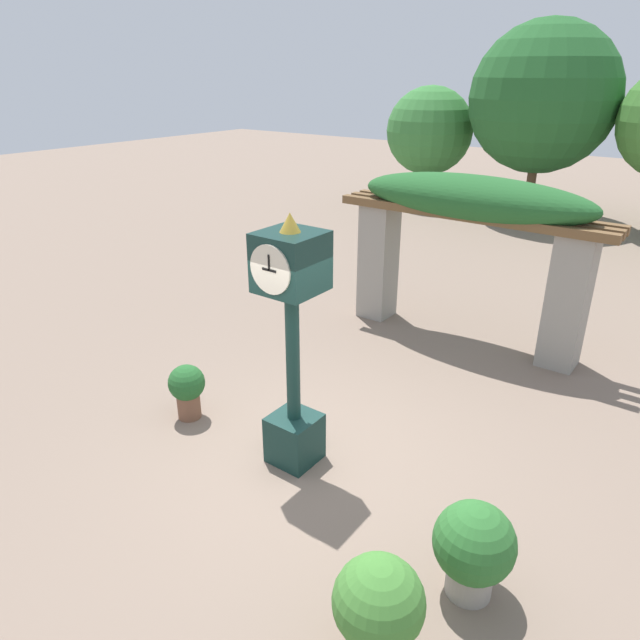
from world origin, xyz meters
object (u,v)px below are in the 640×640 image
(potted_plant_near_right, at_px, (474,547))
(potted_plant_far_left, at_px, (187,388))
(potted_plant_near_left, at_px, (378,605))
(pedestal_clock, at_px, (292,336))

(potted_plant_near_right, bearing_deg, potted_plant_far_left, 174.32)
(potted_plant_near_left, relative_size, potted_plant_near_right, 1.02)
(pedestal_clock, distance_m, potted_plant_near_right, 2.72)
(potted_plant_near_left, distance_m, potted_plant_near_right, 1.06)
(potted_plant_near_right, relative_size, potted_plant_far_left, 1.22)
(potted_plant_near_left, bearing_deg, potted_plant_far_left, 159.48)
(potted_plant_near_left, bearing_deg, pedestal_clock, 143.27)
(potted_plant_far_left, bearing_deg, pedestal_clock, 4.76)
(potted_plant_far_left, bearing_deg, potted_plant_near_left, -20.52)
(pedestal_clock, distance_m, potted_plant_near_left, 2.81)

